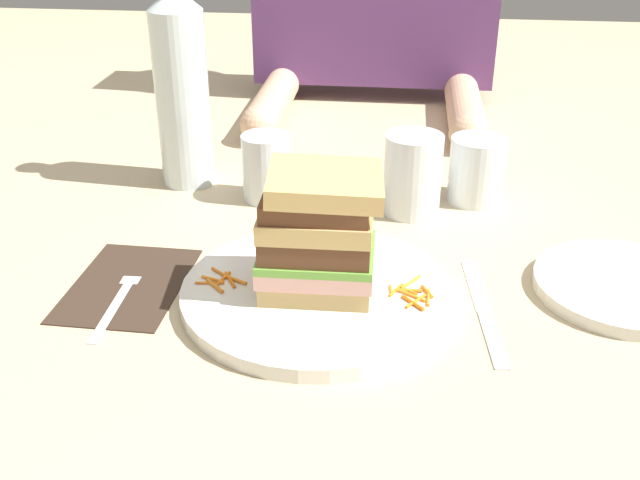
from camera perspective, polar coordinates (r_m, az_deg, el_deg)
ground_plane at (r=0.78m, az=0.36°, el=-4.58°), size 3.00×3.00×0.00m
main_plate at (r=0.77m, az=-0.25°, el=-4.16°), size 0.28×0.28×0.02m
sandwich at (r=0.74m, az=-0.21°, el=0.46°), size 0.12×0.10×0.13m
carrot_shred_0 at (r=0.79m, az=-8.24°, el=-3.06°), size 0.03×0.01×0.00m
carrot_shred_1 at (r=0.78m, az=-8.00°, el=-3.47°), size 0.02×0.02×0.00m
carrot_shred_2 at (r=0.78m, az=-8.41°, el=-3.25°), size 0.03×0.01×0.00m
carrot_shred_3 at (r=0.80m, az=-7.58°, el=-2.51°), size 0.02×0.02×0.00m
carrot_shred_4 at (r=0.78m, az=-6.36°, el=-3.18°), size 0.02×0.01×0.00m
carrot_shred_5 at (r=0.79m, az=-7.43°, el=-2.95°), size 0.01×0.03×0.00m
carrot_shred_6 at (r=0.79m, az=-6.82°, el=-2.98°), size 0.02×0.03×0.00m
carrot_shred_7 at (r=0.77m, az=6.73°, el=-3.72°), size 0.03×0.01×0.00m
carrot_shred_8 at (r=0.76m, az=7.06°, el=-4.23°), size 0.03×0.02×0.00m
carrot_shred_9 at (r=0.76m, az=8.25°, el=-4.34°), size 0.00×0.03×0.00m
carrot_shred_10 at (r=0.75m, az=7.31°, el=-4.64°), size 0.02×0.03×0.00m
carrot_shred_11 at (r=0.78m, az=6.92°, el=-3.21°), size 0.02×0.03×0.00m
carrot_shred_12 at (r=0.77m, az=5.80°, el=-3.69°), size 0.02×0.03×0.00m
carrot_shred_13 at (r=0.76m, az=6.71°, el=-4.01°), size 0.02×0.02×0.00m
carrot_shred_14 at (r=0.77m, az=5.43°, el=-3.75°), size 0.00×0.02×0.00m
carrot_shred_15 at (r=0.77m, az=8.17°, el=-3.78°), size 0.01×0.02×0.00m
carrot_shred_16 at (r=0.75m, az=7.09°, el=-4.77°), size 0.02×0.03×0.00m
napkin_dark at (r=0.83m, az=-14.40°, el=-3.25°), size 0.12×0.17×0.00m
fork at (r=0.81m, az=-14.91°, el=-3.87°), size 0.02×0.17×0.00m
knife at (r=0.78m, az=12.43°, el=-5.38°), size 0.03×0.20×0.00m
juice_glass at (r=0.96m, az=7.03°, el=4.58°), size 0.07×0.07×0.10m
water_bottle at (r=1.03m, az=-10.52°, el=11.54°), size 0.07×0.07×0.31m
empty_tumbler_0 at (r=0.99m, az=-4.11°, el=5.53°), size 0.06×0.06×0.09m
empty_tumbler_1 at (r=1.00m, az=11.82°, el=5.24°), size 0.07×0.07×0.09m
side_plate at (r=0.85m, az=22.19°, el=-3.29°), size 0.19×0.19×0.01m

